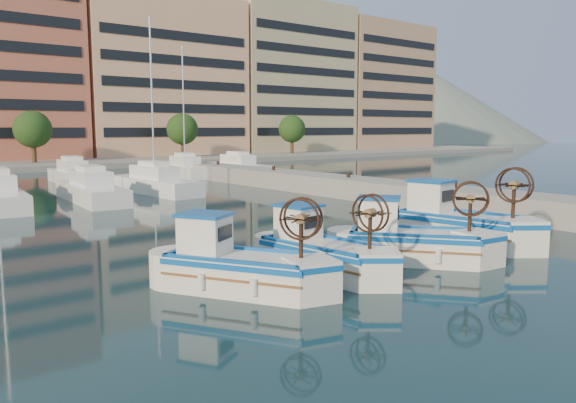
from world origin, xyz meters
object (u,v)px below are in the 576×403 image
at_px(fishing_boat_b, 321,251).
at_px(fishing_boat_d, 457,222).
at_px(fishing_boat_a, 238,265).
at_px(fishing_boat_c, 409,240).

xyz_separation_m(fishing_boat_b, fishing_boat_d, (6.89, 0.11, 0.12)).
height_order(fishing_boat_a, fishing_boat_d, fishing_boat_d).
distance_m(fishing_boat_b, fishing_boat_c, 3.33).
bearing_deg(fishing_boat_b, fishing_boat_c, -17.67).
bearing_deg(fishing_boat_c, fishing_boat_b, 131.05).
distance_m(fishing_boat_a, fishing_boat_b, 2.93).
bearing_deg(fishing_boat_a, fishing_boat_b, -31.76).
xyz_separation_m(fishing_boat_a, fishing_boat_c, (6.20, -0.68, 0.02)).
bearing_deg(fishing_boat_a, fishing_boat_d, -30.20).
height_order(fishing_boat_a, fishing_boat_b, fishing_boat_a).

